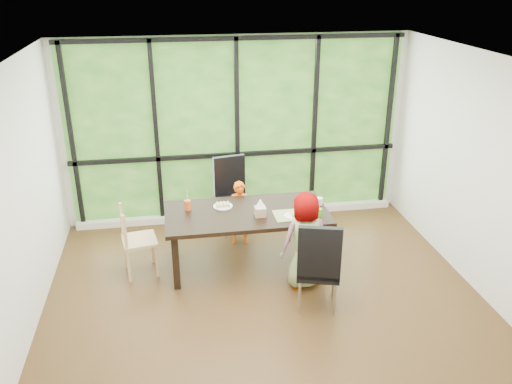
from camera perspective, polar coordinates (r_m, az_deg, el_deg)
ground at (r=6.24m, az=0.92°, el=-11.25°), size 5.00×5.00×0.00m
back_wall at (r=7.69m, az=-2.11°, el=6.71°), size 5.00×0.00×5.00m
foliage_backdrop at (r=7.67m, az=-2.09°, el=6.67°), size 4.80×0.02×2.65m
window_mullions at (r=7.63m, az=-2.05°, el=6.58°), size 4.80×0.06×2.65m
window_sill at (r=8.06m, az=-1.88°, el=-2.38°), size 4.80×0.12×0.10m
dining_table at (r=6.67m, az=-1.00°, el=-5.06°), size 2.10×1.19×0.75m
chair_window_leather at (r=7.45m, az=-2.43°, el=-0.47°), size 0.54×0.54×1.08m
chair_interior_leather at (r=5.86m, az=6.78°, el=-7.68°), size 0.57×0.57×1.08m
chair_end_beech at (r=6.62m, az=-12.53°, el=-5.13°), size 0.46×0.48×0.90m
child_toddler at (r=7.16m, az=-1.73°, el=-2.28°), size 0.36×0.26×0.90m
child_older at (r=6.19m, az=5.24°, el=-5.26°), size 0.63×0.47×1.18m
placemat at (r=6.42m, az=4.01°, el=-2.50°), size 0.46×0.33×0.01m
plate_far at (r=6.63m, az=-3.61°, el=-1.56°), size 0.24×0.24×0.02m
plate_near at (r=6.39m, az=3.99°, el=-2.59°), size 0.21×0.21×0.01m
orange_cup at (r=6.58m, az=-7.42°, el=-1.42°), size 0.08×0.08×0.13m
green_cup at (r=6.39m, az=6.86°, el=-2.25°), size 0.07×0.07×0.11m
white_mug at (r=6.72m, az=6.86°, el=-1.00°), size 0.09×0.09×0.09m
tissue_box at (r=6.37m, az=0.47°, el=-2.12°), size 0.13×0.13×0.11m
crepe_rolls_far at (r=6.62m, az=-3.61°, el=-1.36°), size 0.20×0.12×0.04m
crepe_rolls_near at (r=6.38m, az=4.00°, el=-2.39°), size 0.05×0.12×0.04m
straw_white at (r=6.53m, az=-7.46°, el=-0.60°), size 0.01×0.04×0.20m
straw_pink at (r=6.35m, az=6.90°, el=-1.49°), size 0.01×0.04×0.20m
tissue at (r=6.32m, az=0.47°, el=-1.21°), size 0.12×0.12×0.11m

